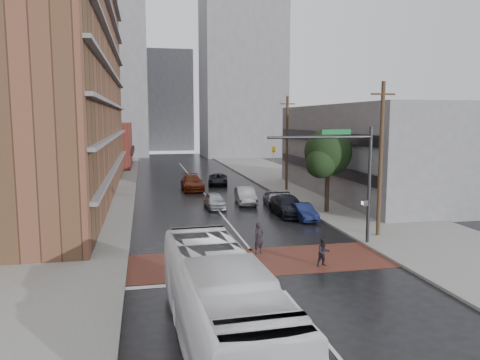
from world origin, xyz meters
TOP-DOWN VIEW (x-y plane):
  - ground at (0.00, 0.00)m, footprint 160.00×160.00m
  - crosswalk at (0.00, 0.50)m, footprint 14.00×5.00m
  - sidewalk_west at (-11.50, 25.00)m, footprint 9.00×90.00m
  - sidewalk_east at (11.50, 25.00)m, footprint 9.00×90.00m
  - apartment_block at (-14.00, 24.00)m, footprint 10.00×44.00m
  - storefront_west at (-12.00, 54.00)m, footprint 8.00×16.00m
  - building_east at (16.50, 20.00)m, footprint 11.00×26.00m
  - distant_tower_west at (-14.00, 78.00)m, footprint 18.00×16.00m
  - distant_tower_east at (14.00, 72.00)m, footprint 16.00×14.00m
  - distant_tower_center at (0.00, 95.00)m, footprint 12.00×10.00m
  - street_tree at (8.52, 12.03)m, footprint 4.20×4.10m
  - signal_mast at (5.85, 2.50)m, footprint 6.50×0.30m
  - utility_pole_near at (8.80, 4.00)m, footprint 1.60×0.26m
  - utility_pole_far at (8.80, 24.00)m, footprint 1.60×0.26m
  - transit_bus at (-3.64, -8.73)m, footprint 3.19×11.59m
  - pedestrian_a at (0.29, 1.88)m, footprint 0.78×0.66m
  - pedestrian_b at (3.05, -1.01)m, footprint 0.79×0.66m
  - car_travel_a at (-0.14, 15.99)m, footprint 1.67×3.96m
  - car_travel_b at (2.92, 17.50)m, footprint 1.94×4.67m
  - car_travel_c at (-0.98, 26.77)m, footprint 2.27×5.47m
  - suv_travel at (2.38, 30.02)m, footprint 2.95×5.03m
  - car_parked_near at (5.78, 10.00)m, footprint 1.38×3.78m
  - car_parked_mid at (5.20, 12.03)m, footprint 2.17×5.27m
  - car_parked_far at (5.20, 16.16)m, footprint 1.80×3.91m

SIDE VIEW (x-z plane):
  - ground at x=0.00m, z-range 0.00..0.00m
  - crosswalk at x=0.00m, z-range 0.00..0.02m
  - sidewalk_west at x=-11.50m, z-range 0.00..0.15m
  - sidewalk_east at x=11.50m, z-range 0.00..0.15m
  - car_parked_near at x=5.78m, z-range 0.00..1.24m
  - car_parked_far at x=5.20m, z-range 0.00..1.30m
  - suv_travel at x=2.38m, z-range 0.00..1.31m
  - car_travel_a at x=-0.14m, z-range 0.00..1.34m
  - pedestrian_b at x=3.05m, z-range 0.00..1.49m
  - car_travel_b at x=2.92m, z-range 0.00..1.50m
  - car_parked_mid at x=5.20m, z-range 0.00..1.53m
  - car_travel_c at x=-0.98m, z-range 0.00..1.58m
  - pedestrian_a at x=0.29m, z-range 0.00..1.81m
  - transit_bus at x=-3.64m, z-range 0.00..3.20m
  - storefront_west at x=-12.00m, z-range 0.00..7.00m
  - building_east at x=16.50m, z-range 0.00..9.00m
  - signal_mast at x=5.85m, z-range 1.13..8.33m
  - street_tree at x=8.52m, z-range 1.28..8.18m
  - utility_pole_near at x=8.80m, z-range 0.14..10.14m
  - utility_pole_far at x=8.80m, z-range 0.14..10.14m
  - distant_tower_center at x=0.00m, z-range 0.00..24.00m
  - apartment_block at x=-14.00m, z-range 0.00..28.00m
  - distant_tower_west at x=-14.00m, z-range 0.00..32.00m
  - distant_tower_east at x=14.00m, z-range 0.00..36.00m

